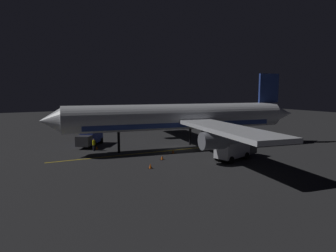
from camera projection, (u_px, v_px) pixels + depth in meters
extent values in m
cube|color=#29292B|center=(180.00, 149.00, 43.23)|extent=(180.00, 180.00, 0.20)
cube|color=gold|center=(157.00, 152.00, 40.86)|extent=(2.17, 29.36, 0.01)
cylinder|color=white|center=(180.00, 117.00, 42.63)|extent=(9.56, 33.11, 3.73)
cube|color=#2D479E|center=(180.00, 124.00, 42.75)|extent=(8.50, 28.21, 0.67)
cone|color=white|center=(51.00, 121.00, 36.98)|extent=(4.13, 3.59, 3.66)
cone|color=white|center=(281.00, 113.00, 48.46)|extent=(4.11, 5.01, 3.36)
cube|color=#2D479E|center=(269.00, 88.00, 47.08)|extent=(1.00, 3.61, 4.66)
cube|color=white|center=(227.00, 129.00, 33.11)|extent=(18.38, 7.91, 0.50)
cylinder|color=slate|center=(214.00, 141.00, 33.73)|extent=(2.64, 3.52, 2.10)
cube|color=white|center=(167.00, 114.00, 53.34)|extent=(18.38, 7.91, 0.50)
cylinder|color=slate|center=(162.00, 123.00, 52.29)|extent=(2.64, 3.52, 2.10)
cylinder|color=black|center=(119.00, 142.00, 40.13)|extent=(0.42, 0.42, 2.91)
cylinder|color=black|center=(202.00, 140.00, 41.78)|extent=(0.42, 0.42, 2.91)
cylinder|color=black|center=(190.00, 136.00, 45.99)|extent=(0.42, 0.42, 2.91)
cube|color=navy|center=(92.00, 136.00, 45.78)|extent=(4.86, 4.32, 1.96)
cube|color=#38383D|center=(84.00, 141.00, 42.71)|extent=(2.63, 2.67, 1.50)
cylinder|color=black|center=(88.00, 144.00, 44.35)|extent=(2.08, 2.40, 0.90)
cylinder|color=black|center=(96.00, 140.00, 47.44)|extent=(2.08, 2.40, 0.90)
cube|color=silver|center=(232.00, 149.00, 35.90)|extent=(3.12, 5.05, 1.91)
cube|color=#38383D|center=(247.00, 147.00, 38.10)|extent=(2.36, 2.21, 1.50)
cylinder|color=black|center=(240.00, 154.00, 37.12)|extent=(2.46, 1.41, 0.90)
cylinder|color=black|center=(224.00, 159.00, 34.92)|extent=(2.46, 1.41, 0.90)
cylinder|color=black|center=(94.00, 148.00, 41.46)|extent=(0.32, 0.32, 0.85)
cylinder|color=yellow|center=(94.00, 143.00, 41.37)|extent=(0.40, 0.40, 0.65)
sphere|color=tan|center=(94.00, 140.00, 41.31)|extent=(0.24, 0.24, 0.24)
cone|color=#EA590F|center=(97.00, 148.00, 42.42)|extent=(0.36, 0.36, 0.55)
cube|color=black|center=(97.00, 149.00, 42.45)|extent=(0.50, 0.50, 0.03)
cone|color=#EA590F|center=(162.00, 158.00, 36.19)|extent=(0.36, 0.36, 0.55)
cube|color=black|center=(162.00, 160.00, 36.22)|extent=(0.50, 0.50, 0.03)
cone|color=#EA590F|center=(173.00, 152.00, 39.72)|extent=(0.36, 0.36, 0.55)
cube|color=black|center=(173.00, 153.00, 39.75)|extent=(0.50, 0.50, 0.03)
cone|color=#EA590F|center=(150.00, 166.00, 32.17)|extent=(0.36, 0.36, 0.55)
cube|color=black|center=(150.00, 168.00, 32.20)|extent=(0.50, 0.50, 0.03)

